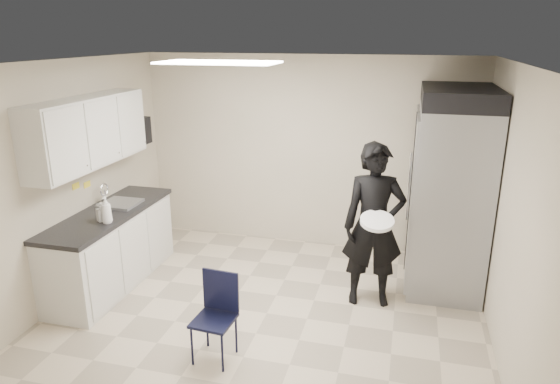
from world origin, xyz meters
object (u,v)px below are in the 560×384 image
(commercial_fridge, at_px, (449,197))
(folding_chair, at_px, (214,321))
(lower_counter, at_px, (111,250))
(man_tuxedo, at_px, (374,226))

(commercial_fridge, relative_size, folding_chair, 2.66)
(lower_counter, bearing_deg, man_tuxedo, 6.60)
(lower_counter, height_order, folding_chair, lower_counter)
(folding_chair, bearing_deg, man_tuxedo, 52.16)
(folding_chair, height_order, man_tuxedo, man_tuxedo)
(commercial_fridge, xyz_separation_m, man_tuxedo, (-0.79, -0.73, -0.15))
(man_tuxedo, bearing_deg, folding_chair, -142.58)
(lower_counter, xyz_separation_m, man_tuxedo, (2.99, 0.35, 0.47))
(lower_counter, bearing_deg, commercial_fridge, 15.88)
(commercial_fridge, bearing_deg, folding_chair, -134.19)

